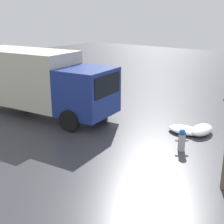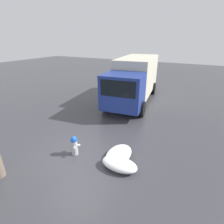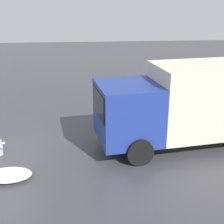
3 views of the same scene
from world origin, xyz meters
TOP-DOWN VIEW (x-y plane):
  - ground_plane at (0.00, 0.00)m, footprint 60.00×60.00m
  - fire_hydrant at (0.00, -0.00)m, footprint 0.41×0.39m
  - delivery_truck at (7.22, 0.34)m, footprint 7.45×3.27m
  - snow_pile_by_hydrant at (0.07, -1.91)m, footprint 0.73×1.32m
  - snow_pile_curbside at (0.65, -1.62)m, footprint 1.39×0.89m

SIDE VIEW (x-z plane):
  - ground_plane at x=0.00m, z-range 0.00..0.00m
  - snow_pile_curbside at x=0.65m, z-range 0.00..0.25m
  - snow_pile_by_hydrant at x=0.07m, z-range 0.00..0.36m
  - fire_hydrant at x=0.00m, z-range 0.01..0.81m
  - delivery_truck at x=7.22m, z-range 0.13..3.12m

